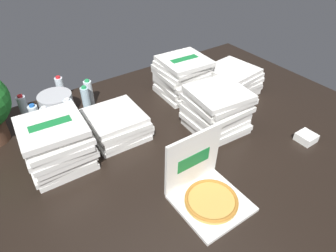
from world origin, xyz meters
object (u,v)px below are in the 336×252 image
water_bottle_1 (24,108)px  water_bottle_6 (47,120)px  ice_bucket (57,105)px  pizza_stack_right_near (233,80)px  water_bottle_0 (36,118)px  pizza_stack_right_far (182,77)px  open_pizza_box (206,190)px  water_bottle_5 (89,92)px  pizza_stack_right_mid (216,110)px  pizza_stack_center_near (57,145)px  water_bottle_3 (86,99)px  water_bottle_2 (61,89)px  pizza_stack_left_far (117,124)px  water_bottle_4 (70,112)px  napkin_pile (306,137)px

water_bottle_1 → water_bottle_6: same height
ice_bucket → water_bottle_1: bearing=164.5°
pizza_stack_right_near → water_bottle_0: size_ratio=1.92×
pizza_stack_right_far → water_bottle_6: size_ratio=1.87×
open_pizza_box → pizza_stack_right_near: open_pizza_box is taller
ice_bucket → water_bottle_5: bearing=0.9°
pizza_stack_right_mid → water_bottle_6: bearing=147.4°
pizza_stack_center_near → ice_bucket: (0.17, 0.58, -0.08)m
pizza_stack_right_near → water_bottle_3: size_ratio=1.92×
water_bottle_3 → pizza_stack_right_far: bearing=-15.9°
pizza_stack_right_mid → pizza_stack_right_far: bearing=79.4°
pizza_stack_right_near → open_pizza_box: bearing=-141.0°
water_bottle_1 → water_bottle_3: (0.44, -0.14, 0.00)m
water_bottle_6 → water_bottle_2: bearing=59.6°
pizza_stack_right_far → pizza_stack_left_far: 0.76m
pizza_stack_right_far → water_bottle_2: size_ratio=1.87×
pizza_stack_center_near → pizza_stack_right_near: bearing=2.0°
water_bottle_0 → water_bottle_4: same height
napkin_pile → water_bottle_2: bearing=129.0°
water_bottle_2 → water_bottle_3: 0.30m
pizza_stack_left_far → pizza_stack_center_near: (-0.44, -0.07, 0.07)m
water_bottle_2 → open_pizza_box: bearing=-78.4°
open_pizza_box → water_bottle_3: bearing=99.1°
pizza_stack_right_far → ice_bucket: 1.05m
pizza_stack_left_far → water_bottle_4: size_ratio=1.83×
water_bottle_0 → water_bottle_6: (0.06, -0.08, 0.00)m
pizza_stack_center_near → water_bottle_3: pizza_stack_center_near is taller
pizza_stack_right_far → water_bottle_5: pizza_stack_right_far is taller
pizza_stack_right_near → ice_bucket: (-1.40, 0.52, -0.02)m
pizza_stack_center_near → water_bottle_3: (0.38, 0.50, -0.06)m
ice_bucket → water_bottle_4: water_bottle_4 is taller
water_bottle_4 → water_bottle_6: size_ratio=1.00×
open_pizza_box → water_bottle_6: (-0.54, 1.13, 0.03)m
open_pizza_box → water_bottle_4: size_ratio=1.77×
pizza_stack_left_far → pizza_stack_center_near: pizza_stack_center_near is taller
water_bottle_5 → water_bottle_4: bearing=-140.8°
water_bottle_1 → water_bottle_3: same height
pizza_stack_right_mid → water_bottle_2: size_ratio=1.91×
napkin_pile → water_bottle_5: bearing=128.5°
pizza_stack_right_near → water_bottle_3: bearing=159.5°
ice_bucket → water_bottle_5: water_bottle_5 is taller
water_bottle_0 → water_bottle_6: same height
open_pizza_box → napkin_pile: open_pizza_box is taller
water_bottle_4 → water_bottle_6: same height
pizza_stack_right_far → pizza_stack_center_near: size_ratio=0.99×
water_bottle_6 → pizza_stack_right_near: bearing=-12.2°
pizza_stack_right_mid → napkin_pile: pizza_stack_right_mid is taller
pizza_stack_right_near → water_bottle_3: 1.26m
ice_bucket → pizza_stack_right_near: bearing=-20.6°
pizza_stack_left_far → pizza_stack_center_near: bearing=-171.2°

